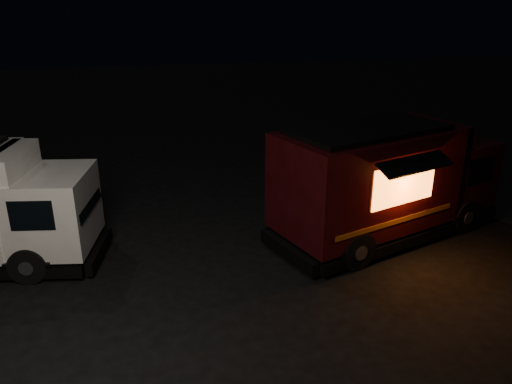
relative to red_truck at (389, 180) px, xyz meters
name	(u,v)px	position (x,y,z in m)	size (l,w,h in m)	color
ground	(181,280)	(-5.44, -1.13, -1.47)	(80.00, 80.00, 0.00)	black
red_truck	(389,180)	(0.00, 0.00, 0.00)	(6.32, 2.33, 2.94)	#36090F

